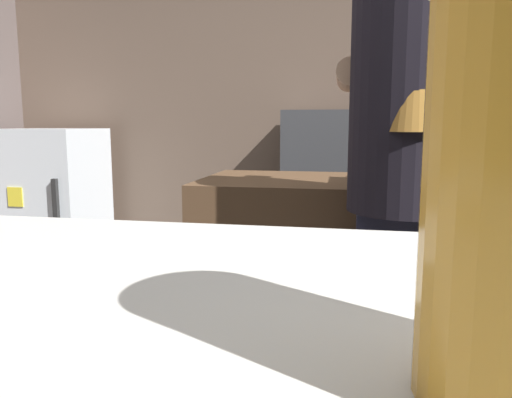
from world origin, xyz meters
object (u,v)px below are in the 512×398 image
(mixing_bowl, at_px, (379,172))
(chefs_knife, at_px, (477,183))
(bottle_hot_sauce, at_px, (365,92))
(bartender, at_px, (408,172))
(bottle_soy, at_px, (396,96))
(mini_fridge, at_px, (55,211))

(mixing_bowl, distance_m, chefs_knife, 0.36)
(chefs_knife, xyz_separation_m, bottle_hot_sauce, (-0.38, 1.26, 0.39))
(chefs_knife, height_order, bottle_hot_sauce, bottle_hot_sauce)
(bartender, distance_m, chefs_knife, 0.50)
(chefs_knife, relative_size, bottle_hot_sauce, 0.88)
(bottle_soy, distance_m, bottle_hot_sauce, 0.21)
(bartender, relative_size, bottle_hot_sauce, 6.23)
(bottle_hot_sauce, bearing_deg, bottle_soy, 25.26)
(bartender, xyz_separation_m, bottle_hot_sauce, (-0.10, 1.66, 0.32))
(mixing_bowl, xyz_separation_m, bottle_hot_sauce, (-0.05, 1.13, 0.37))
(mini_fridge, xyz_separation_m, mixing_bowl, (2.05, -0.96, 0.39))
(chefs_knife, xyz_separation_m, bottle_soy, (-0.19, 1.35, 0.38))
(mini_fridge, bearing_deg, chefs_knife, -24.52)
(mini_fridge, height_order, mixing_bowl, mini_fridge)
(mini_fridge, bearing_deg, mixing_bowl, -25.16)
(mixing_bowl, bearing_deg, bottle_hot_sauce, 92.34)
(bottle_soy, xyz_separation_m, bottle_hot_sauce, (-0.19, -0.09, 0.02))
(mini_fridge, height_order, chefs_knife, mini_fridge)
(mini_fridge, xyz_separation_m, bottle_hot_sauce, (2.00, 0.17, 0.76))
(mixing_bowl, bearing_deg, bottle_soy, 83.35)
(bartender, distance_m, bottle_soy, 1.78)
(mini_fridge, distance_m, chefs_knife, 2.65)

